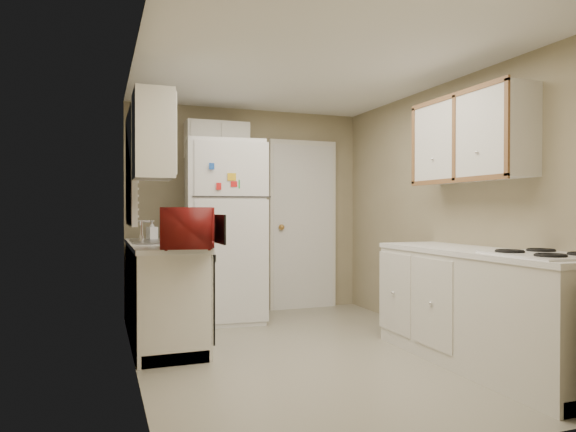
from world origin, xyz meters
name	(u,v)px	position (x,y,z in m)	size (l,w,h in m)	color
floor	(308,353)	(0.00, 0.00, 0.00)	(3.80, 3.80, 0.00)	#AEA996
ceiling	(309,68)	(0.00, 0.00, 2.40)	(3.80, 3.80, 0.00)	white
wall_left	(135,211)	(-1.40, 0.00, 1.20)	(3.80, 3.80, 0.00)	gray
wall_right	(447,211)	(1.40, 0.00, 1.20)	(3.80, 3.80, 0.00)	gray
wall_back	(247,211)	(0.00, 1.90, 1.20)	(2.80, 2.80, 0.00)	gray
wall_front	(456,211)	(0.00, -1.90, 1.20)	(2.80, 2.80, 0.00)	gray
left_counter	(163,291)	(-1.10, 0.90, 0.45)	(0.60, 1.80, 0.90)	silver
dishwasher	(206,295)	(-0.81, 0.30, 0.49)	(0.03, 0.58, 0.72)	black
sink	(161,246)	(-1.10, 1.05, 0.86)	(0.54, 0.74, 0.16)	gray
microwave	(189,230)	(-0.98, 0.11, 1.05)	(0.33, 0.59, 0.39)	maroon
soap_bottle	(152,230)	(-1.15, 1.39, 1.00)	(0.09, 0.09, 0.20)	white
window_blinds	(132,168)	(-1.36, 1.05, 1.60)	(0.10, 0.98, 1.08)	silver
upper_cabinet_left	(153,135)	(-1.25, 0.22, 1.80)	(0.30, 0.45, 0.70)	silver
refrigerator	(223,231)	(-0.38, 1.51, 0.97)	(0.80, 0.78, 1.95)	silver
cabinet_over_fridge	(217,140)	(-0.40, 1.75, 2.00)	(0.70, 0.30, 0.40)	silver
interior_door	(303,225)	(0.70, 1.86, 1.02)	(0.86, 0.06, 2.08)	silver
right_counter	(480,308)	(1.10, -0.80, 0.45)	(0.60, 2.00, 0.90)	silver
stove	(545,326)	(1.14, -1.38, 0.43)	(0.57, 0.71, 0.86)	silver
upper_cabinet_right	(470,139)	(1.25, -0.50, 1.80)	(0.30, 1.20, 0.70)	silver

